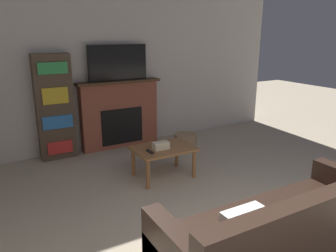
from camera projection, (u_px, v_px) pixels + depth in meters
name	position (u px, v px, depth m)	size (l,w,h in m)	color
wall_back	(121.00, 69.00, 5.72)	(6.45, 0.06, 2.70)	beige
fireplace	(120.00, 114.00, 5.76)	(1.47, 0.28, 1.18)	brown
tv	(118.00, 63.00, 5.50)	(1.03, 0.03, 0.60)	black
couch	(282.00, 236.00, 2.83)	(2.23, 0.86, 0.81)	black
coffee_table	(163.00, 152.00, 4.55)	(0.83, 0.60, 0.44)	brown
tissue_box	(161.00, 146.00, 4.46)	(0.22, 0.12, 0.10)	beige
remote_control	(150.00, 152.00, 4.35)	(0.04, 0.15, 0.02)	black
bookshelf	(55.00, 107.00, 5.16)	(0.56, 0.29, 1.67)	#4C3D2D
storage_basket	(185.00, 139.00, 6.02)	(0.40, 0.40, 0.18)	tan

